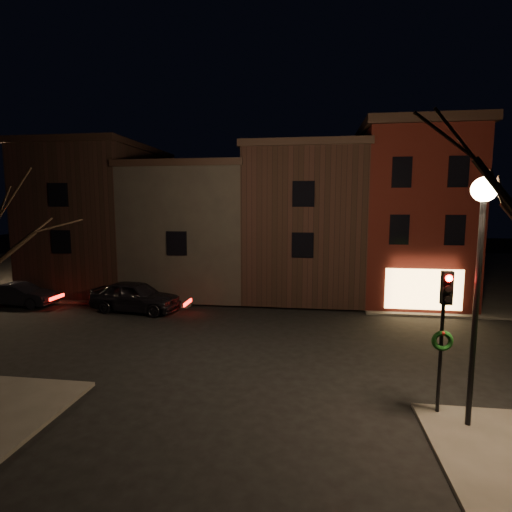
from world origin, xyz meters
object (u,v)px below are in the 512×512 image
(street_lamp_near, at_px, (481,235))
(traffic_signal, at_px, (444,320))
(parked_car_a, at_px, (136,296))
(parked_car_b, at_px, (20,295))

(street_lamp_near, relative_size, traffic_signal, 1.60)
(traffic_signal, height_order, parked_car_a, traffic_signal)
(parked_car_a, height_order, parked_car_b, parked_car_a)
(street_lamp_near, relative_size, parked_car_a, 1.28)
(traffic_signal, bearing_deg, parked_car_a, 144.43)
(street_lamp_near, xyz_separation_m, traffic_signal, (-0.60, 0.49, -2.37))
(parked_car_a, bearing_deg, street_lamp_near, -118.15)
(parked_car_a, xyz_separation_m, parked_car_b, (-7.29, 0.18, -0.19))
(traffic_signal, relative_size, parked_car_a, 0.80)
(traffic_signal, relative_size, parked_car_b, 0.99)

